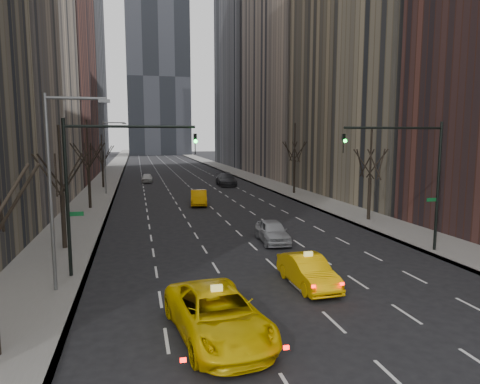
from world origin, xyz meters
TOP-DOWN VIEW (x-y plane):
  - ground at (0.00, 0.00)m, footprint 400.00×400.00m
  - sidewalk_left at (-12.25, 70.00)m, footprint 4.50×320.00m
  - sidewalk_right at (12.25, 70.00)m, footprint 4.50×320.00m
  - bld_left_far at (-21.50, 66.00)m, footprint 14.00×28.00m
  - bld_left_deep at (-21.50, 96.00)m, footprint 14.00×30.00m
  - bld_right_far at (21.50, 64.00)m, footprint 14.00×28.00m
  - bld_right_deep at (21.50, 95.00)m, footprint 14.00×30.00m
  - tower_far at (2.00, 170.00)m, footprint 24.00×24.00m
  - tree_lw_b at (-12.00, 18.00)m, footprint 3.36×3.50m
  - tree_lw_c at (-12.00, 34.00)m, footprint 3.36×3.50m
  - tree_lw_d at (-12.00, 52.00)m, footprint 3.36×3.50m
  - tree_rw_b at (12.00, 22.00)m, footprint 3.36×3.50m
  - tree_rw_c at (12.00, 40.00)m, footprint 3.36×3.50m
  - traffic_mast_left at (-9.11, 12.00)m, footprint 6.69×0.39m
  - traffic_mast_right at (9.11, 12.00)m, footprint 6.69×0.39m
  - streetlight_near at (-10.84, 10.00)m, footprint 2.83×0.22m
  - streetlight_far at (-10.84, 45.00)m, footprint 2.83×0.22m
  - taxi_suv at (-4.67, 3.82)m, footprint 3.64×6.56m
  - taxi_sedan at (0.59, 8.05)m, footprint 1.75×4.61m
  - silver_sedan_ahead at (1.61, 16.79)m, footprint 2.11×4.60m
  - far_taxi at (-1.02, 34.07)m, footprint 2.26×4.93m
  - far_suv_grey at (5.54, 51.33)m, footprint 2.72×6.23m
  - far_car_white at (-5.80, 58.53)m, footprint 1.90×4.23m

SIDE VIEW (x-z plane):
  - ground at x=0.00m, z-range 0.00..0.00m
  - sidewalk_left at x=-12.25m, z-range 0.00..0.15m
  - sidewalk_right at x=12.25m, z-range 0.00..0.15m
  - far_car_white at x=-5.80m, z-range 0.00..1.41m
  - taxi_sedan at x=0.59m, z-range 0.00..1.50m
  - silver_sedan_ahead at x=1.61m, z-range 0.00..1.53m
  - far_taxi at x=-1.02m, z-range 0.00..1.57m
  - taxi_suv at x=-4.67m, z-range 0.00..1.74m
  - far_suv_grey at x=5.54m, z-range 0.00..1.78m
  - tree_lw_d at x=-12.00m, z-range -0.12..7.24m
  - tree_lw_b at x=-12.00m, z-range -0.19..7.63m
  - tree_rw_b at x=12.00m, z-range -0.19..7.63m
  - tree_lw_c at x=-12.00m, z-range -0.33..8.41m
  - tree_rw_c at x=12.00m, z-range -0.33..8.41m
  - traffic_mast_left at x=-9.11m, z-range 1.49..9.49m
  - traffic_mast_right at x=9.11m, z-range 1.49..9.49m
  - streetlight_near at x=-10.84m, z-range 1.12..10.12m
  - streetlight_far at x=-10.84m, z-range 1.12..10.12m
  - bld_left_far at x=-21.50m, z-range 0.00..44.00m
  - bld_right_far at x=21.50m, z-range 0.00..50.00m
  - bld_right_deep at x=21.50m, z-range 0.00..58.00m
  - bld_left_deep at x=-21.50m, z-range 0.00..60.00m
  - tower_far at x=2.00m, z-range 0.00..120.00m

